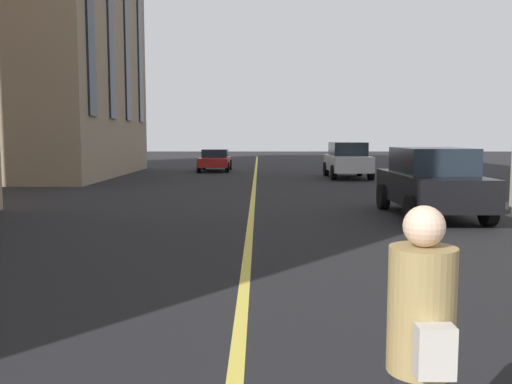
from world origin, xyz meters
TOP-DOWN VIEW (x-y plane):
  - lane_centre_line at (20.00, 0.00)m, footprint 80.00×0.16m
  - car_red_trailing at (34.82, 2.58)m, footprint 4.40×1.95m
  - car_black_oncoming at (15.09, -4.90)m, footprint 4.70×2.14m
  - car_white_mid at (29.18, -4.90)m, footprint 4.70×2.14m
  - pedestrian_near at (3.33, -1.14)m, footprint 0.50×0.38m

SIDE VIEW (x-z plane):
  - lane_centre_line at x=20.00m, z-range 0.00..0.01m
  - car_red_trailing at x=34.82m, z-range 0.02..1.39m
  - pedestrian_near at x=3.33m, z-range 0.01..1.81m
  - car_black_oncoming at x=15.09m, z-range 0.03..1.91m
  - car_white_mid at x=29.18m, z-range 0.03..1.91m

